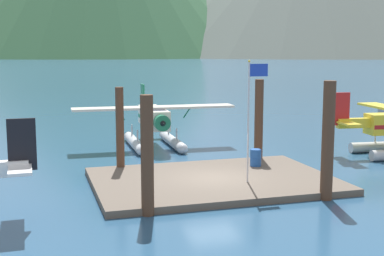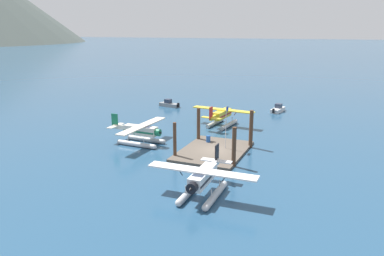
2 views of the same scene
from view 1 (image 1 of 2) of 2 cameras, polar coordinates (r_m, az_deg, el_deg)
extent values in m
plane|color=navy|center=(25.20, 2.25, -6.01)|extent=(1200.00, 1200.00, 0.00)
cube|color=brown|center=(25.16, 2.26, -5.68)|extent=(11.15, 7.79, 0.30)
cylinder|color=#4C3323|center=(20.07, -4.83, -3.01)|extent=(0.49, 0.49, 4.62)
cylinder|color=#4C3323|center=(22.79, 14.38, -1.36)|extent=(0.51, 0.51, 5.02)
cylinder|color=#4C3323|center=(27.32, -7.74, -0.24)|extent=(0.42, 0.42, 4.41)
cylinder|color=#4C3323|center=(29.45, 7.18, 0.66)|extent=(0.48, 0.48, 4.68)
cylinder|color=silver|center=(23.97, 6.06, 0.54)|extent=(0.08, 0.08, 5.42)
cube|color=#1E3DB2|center=(23.95, 7.15, 6.19)|extent=(0.90, 0.03, 0.56)
sphere|color=gold|center=(23.76, 6.17, 7.16)|extent=(0.10, 0.10, 0.10)
cylinder|color=#1E4C99|center=(27.70, 6.85, -3.18)|extent=(0.58, 0.58, 0.88)
torus|color=#1E4C99|center=(27.70, 6.85, -3.18)|extent=(0.62, 0.62, 0.04)
cylinder|color=#B7BABF|center=(34.57, 19.08, -0.85)|extent=(0.10, 0.10, 0.70)
cube|color=yellow|center=(32.36, 17.10, 0.51)|extent=(2.23, 0.67, 0.56)
cube|color=#B21E1E|center=(31.85, 15.73, 1.99)|extent=(1.01, 0.23, 1.90)
cube|color=yellow|center=(31.98, 15.84, 0.66)|extent=(1.14, 3.27, 0.10)
cylinder|color=#B7BABF|center=(34.91, -2.11, -1.42)|extent=(0.83, 5.62, 0.64)
sphere|color=#B7BABF|center=(32.22, -1.01, -2.24)|extent=(0.64, 0.64, 0.64)
cylinder|color=#B7BABF|center=(34.45, -6.17, -1.60)|extent=(0.83, 5.62, 0.64)
sphere|color=#B7BABF|center=(31.73, -5.40, -2.45)|extent=(0.64, 0.64, 0.64)
cylinder|color=#B7BABF|center=(33.64, -1.66, -0.64)|extent=(0.10, 0.10, 0.70)
cylinder|color=#B7BABF|center=(35.96, -2.54, -0.06)|extent=(0.10, 0.10, 0.70)
cylinder|color=#B7BABF|center=(33.17, -5.87, -0.81)|extent=(0.10, 0.10, 0.70)
cylinder|color=#B7BABF|center=(35.52, -6.48, -0.21)|extent=(0.10, 0.10, 0.70)
cube|color=silver|center=(34.42, -4.15, 1.15)|extent=(1.40, 4.84, 1.20)
cube|color=#196B47|center=(34.43, -4.15, 0.98)|extent=(1.42, 4.74, 0.24)
cube|color=#283347|center=(33.32, -3.81, 1.49)|extent=(1.09, 1.13, 0.56)
cube|color=silver|center=(34.05, -4.07, 2.21)|extent=(10.44, 1.74, 0.14)
cylinder|color=#196B47|center=(34.56, -0.48, 1.76)|extent=(0.62, 0.10, 0.84)
cylinder|color=#196B47|center=(33.75, -7.74, 1.52)|extent=(0.62, 0.10, 0.84)
cylinder|color=#196B47|center=(31.79, -3.25, 0.56)|extent=(0.98, 0.63, 0.96)
cone|color=black|center=(31.35, -3.08, 0.45)|extent=(0.37, 0.36, 0.36)
cube|color=silver|center=(37.58, -5.08, 1.90)|extent=(0.51, 2.21, 0.56)
cube|color=#196B47|center=(38.38, -5.32, 3.31)|extent=(0.15, 1.00, 1.90)
cube|color=silver|center=(38.35, -5.28, 2.18)|extent=(3.22, 0.91, 0.10)
cube|color=black|center=(20.05, -17.80, -1.71)|extent=(1.00, 0.14, 1.90)
cube|color=white|center=(20.19, -17.99, -3.81)|extent=(0.85, 3.21, 0.10)
camera|label=2|loc=(36.66, -95.30, 13.35)|focal=34.81mm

